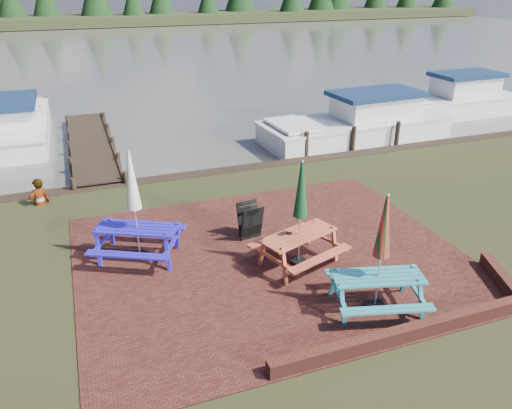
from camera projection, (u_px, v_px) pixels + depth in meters
The scene contains 13 objects.
ground at pixel (288, 280), 11.11m from camera, with size 120.00×120.00×0.00m, color black.
paving at pixel (271, 258), 11.96m from camera, with size 9.00×7.50×0.02m, color #371611.
brick_wall at pixel (439, 317), 9.66m from camera, with size 6.21×1.79×0.30m.
water at pixel (115, 53), 42.60m from camera, with size 120.00×60.00×0.02m, color #424039.
picnic_table_teal at pixel (379, 271), 9.83m from camera, with size 2.16×2.02×2.51m.
picnic_table_red at pixel (300, 230), 11.37m from camera, with size 2.26×2.13×2.54m.
picnic_table_blue at pixel (136, 223), 11.62m from camera, with size 2.48×2.39×2.66m.
chalkboard at pixel (250, 221), 12.68m from camera, with size 0.60×0.62×0.93m.
jetty at pixel (91, 144), 19.56m from camera, with size 1.76×9.08×1.00m.
boat_jetty at pixel (17, 126), 20.75m from camera, with size 2.47×7.19×2.08m.
boat_near at pixel (359, 125), 20.83m from camera, with size 8.18×3.27×2.17m.
boat_far at pixel (452, 102), 24.52m from camera, with size 7.20×2.69×2.23m.
person at pixel (36, 179), 14.41m from camera, with size 0.58×0.38×1.60m, color gray.
Camera 1 is at (-3.90, -8.55, 6.21)m, focal length 35.00 mm.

